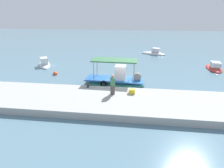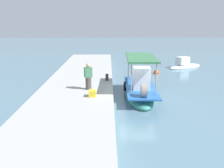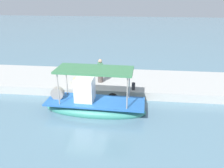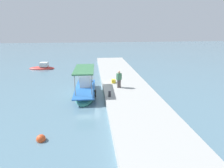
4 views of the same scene
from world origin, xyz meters
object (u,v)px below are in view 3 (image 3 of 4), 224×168
(mooring_bollard, at_px, (133,86))
(cargo_crate, at_px, (78,80))
(main_fishing_boat, at_px, (94,104))
(fisherman_near_bollard, at_px, (100,72))

(mooring_bollard, relative_size, cargo_crate, 0.96)
(main_fishing_boat, xyz_separation_m, mooring_bollard, (-2.36, -2.29, 0.36))
(fisherman_near_bollard, bearing_deg, mooring_bollard, 153.75)
(cargo_crate, bearing_deg, fisherman_near_bollard, -167.42)
(fisherman_near_bollard, xyz_separation_m, cargo_crate, (1.65, 0.37, -0.62))
(fisherman_near_bollard, bearing_deg, main_fishing_boat, 92.34)
(mooring_bollard, distance_m, cargo_crate, 4.24)
(main_fishing_boat, relative_size, mooring_bollard, 12.24)
(main_fishing_boat, relative_size, cargo_crate, 11.72)
(cargo_crate, bearing_deg, mooring_bollard, 168.22)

